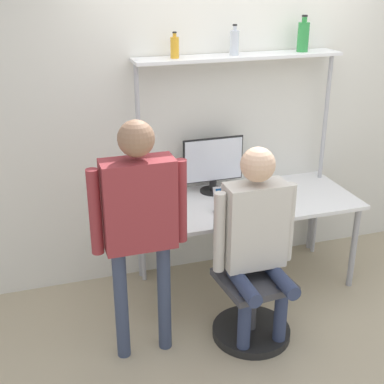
{
  "coord_description": "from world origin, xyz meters",
  "views": [
    {
      "loc": [
        -1.6,
        -3.15,
        2.47
      ],
      "look_at": [
        -0.62,
        -0.07,
        1.09
      ],
      "focal_mm": 50.0,
      "sensor_mm": 36.0,
      "label": 1
    }
  ],
  "objects_px": {
    "office_chair": "(250,298)",
    "bottle_green": "(303,36)",
    "cell_phone": "(271,210)",
    "bottle_clear": "(234,42)",
    "laptop": "(234,206)",
    "person_standing": "(139,213)",
    "monitor": "(213,163)",
    "person_seated": "(257,232)",
    "bottle_amber": "(175,47)"
  },
  "relations": [
    {
      "from": "cell_phone",
      "to": "bottle_clear",
      "type": "height_order",
      "value": "bottle_clear"
    },
    {
      "from": "cell_phone",
      "to": "person_standing",
      "type": "bearing_deg",
      "value": -160.62
    },
    {
      "from": "laptop",
      "to": "office_chair",
      "type": "height_order",
      "value": "laptop"
    },
    {
      "from": "bottle_amber",
      "to": "laptop",
      "type": "bearing_deg",
      "value": -54.48
    },
    {
      "from": "cell_phone",
      "to": "person_seated",
      "type": "bearing_deg",
      "value": -125.6
    },
    {
      "from": "office_chair",
      "to": "bottle_green",
      "type": "height_order",
      "value": "bottle_green"
    },
    {
      "from": "monitor",
      "to": "bottle_amber",
      "type": "xyz_separation_m",
      "value": [
        -0.31,
        0.01,
        0.93
      ]
    },
    {
      "from": "monitor",
      "to": "person_standing",
      "type": "height_order",
      "value": "person_standing"
    },
    {
      "from": "person_standing",
      "to": "bottle_amber",
      "type": "xyz_separation_m",
      "value": [
        0.49,
        0.89,
        0.86
      ]
    },
    {
      "from": "monitor",
      "to": "bottle_amber",
      "type": "relative_size",
      "value": 2.7
    },
    {
      "from": "person_standing",
      "to": "bottle_green",
      "type": "height_order",
      "value": "bottle_green"
    },
    {
      "from": "bottle_clear",
      "to": "bottle_green",
      "type": "bearing_deg",
      "value": -0.0
    },
    {
      "from": "laptop",
      "to": "bottle_green",
      "type": "xyz_separation_m",
      "value": [
        0.72,
        0.45,
        1.16
      ]
    },
    {
      "from": "laptop",
      "to": "cell_phone",
      "type": "distance_m",
      "value": 0.29
    },
    {
      "from": "office_chair",
      "to": "person_standing",
      "type": "distance_m",
      "value": 1.08
    },
    {
      "from": "bottle_amber",
      "to": "office_chair",
      "type": "bearing_deg",
      "value": -73.48
    },
    {
      "from": "person_seated",
      "to": "bottle_clear",
      "type": "distance_m",
      "value": 1.47
    },
    {
      "from": "monitor",
      "to": "person_seated",
      "type": "height_order",
      "value": "person_seated"
    },
    {
      "from": "bottle_green",
      "to": "bottle_clear",
      "type": "bearing_deg",
      "value": 180.0
    },
    {
      "from": "laptop",
      "to": "bottle_clear",
      "type": "height_order",
      "value": "bottle_clear"
    },
    {
      "from": "office_chair",
      "to": "person_standing",
      "type": "xyz_separation_m",
      "value": [
        -0.77,
        0.03,
        0.77
      ]
    },
    {
      "from": "person_seated",
      "to": "office_chair",
      "type": "bearing_deg",
      "value": 94.43
    },
    {
      "from": "office_chair",
      "to": "bottle_clear",
      "type": "xyz_separation_m",
      "value": [
        0.19,
        0.92,
        1.65
      ]
    },
    {
      "from": "laptop",
      "to": "bottle_amber",
      "type": "xyz_separation_m",
      "value": [
        -0.32,
        0.45,
        1.12
      ]
    },
    {
      "from": "monitor",
      "to": "person_standing",
      "type": "relative_size",
      "value": 0.31
    },
    {
      "from": "monitor",
      "to": "office_chair",
      "type": "height_order",
      "value": "monitor"
    },
    {
      "from": "bottle_amber",
      "to": "monitor",
      "type": "bearing_deg",
      "value": -2.53
    },
    {
      "from": "cell_phone",
      "to": "person_seated",
      "type": "distance_m",
      "value": 0.57
    },
    {
      "from": "cell_phone",
      "to": "person_standing",
      "type": "height_order",
      "value": "person_standing"
    },
    {
      "from": "cell_phone",
      "to": "person_seated",
      "type": "xyz_separation_m",
      "value": [
        -0.33,
        -0.46,
        0.09
      ]
    },
    {
      "from": "laptop",
      "to": "bottle_green",
      "type": "bearing_deg",
      "value": 31.96
    },
    {
      "from": "bottle_amber",
      "to": "cell_phone",
      "type": "bearing_deg",
      "value": -39.59
    },
    {
      "from": "office_chair",
      "to": "bottle_clear",
      "type": "bearing_deg",
      "value": 78.02
    },
    {
      "from": "office_chair",
      "to": "bottle_clear",
      "type": "distance_m",
      "value": 1.89
    },
    {
      "from": "monitor",
      "to": "person_seated",
      "type": "distance_m",
      "value": 0.96
    },
    {
      "from": "cell_phone",
      "to": "office_chair",
      "type": "xyz_separation_m",
      "value": [
        -0.33,
        -0.42,
        -0.46
      ]
    },
    {
      "from": "person_seated",
      "to": "bottle_amber",
      "type": "xyz_separation_m",
      "value": [
        -0.28,
        0.96,
        1.08
      ]
    },
    {
      "from": "person_standing",
      "to": "bottle_green",
      "type": "bearing_deg",
      "value": 30.0
    },
    {
      "from": "cell_phone",
      "to": "person_standing",
      "type": "xyz_separation_m",
      "value": [
        -1.1,
        -0.39,
        0.31
      ]
    },
    {
      "from": "laptop",
      "to": "cell_phone",
      "type": "relative_size",
      "value": 1.99
    },
    {
      "from": "bottle_green",
      "to": "bottle_amber",
      "type": "bearing_deg",
      "value": 180.0
    },
    {
      "from": "person_standing",
      "to": "bottle_clear",
      "type": "relative_size",
      "value": 7.31
    },
    {
      "from": "bottle_green",
      "to": "laptop",
      "type": "bearing_deg",
      "value": -148.04
    },
    {
      "from": "monitor",
      "to": "bottle_amber",
      "type": "distance_m",
      "value": 0.98
    },
    {
      "from": "office_chair",
      "to": "bottle_green",
      "type": "bearing_deg",
      "value": 49.94
    },
    {
      "from": "bottle_clear",
      "to": "monitor",
      "type": "bearing_deg",
      "value": -175.09
    },
    {
      "from": "person_seated",
      "to": "person_standing",
      "type": "distance_m",
      "value": 0.8
    },
    {
      "from": "cell_phone",
      "to": "office_chair",
      "type": "bearing_deg",
      "value": -128.72
    },
    {
      "from": "laptop",
      "to": "bottle_green",
      "type": "height_order",
      "value": "bottle_green"
    },
    {
      "from": "person_standing",
      "to": "bottle_amber",
      "type": "relative_size",
      "value": 8.8
    }
  ]
}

